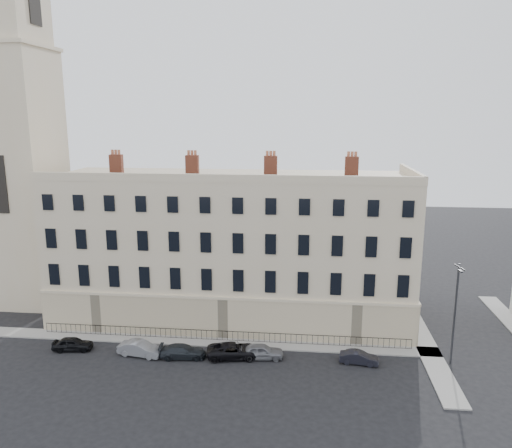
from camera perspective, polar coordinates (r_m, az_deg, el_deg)
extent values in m
plane|color=black|center=(43.34, 3.04, -16.65)|extent=(160.00, 160.00, 0.00)
cube|color=beige|center=(52.23, -2.76, -2.62)|extent=(36.00, 12.00, 15.00)
cube|color=beige|center=(48.36, -3.80, -10.80)|extent=(36.10, 0.18, 4.00)
cube|color=beige|center=(54.35, 16.73, -8.64)|extent=(0.18, 12.10, 4.00)
cube|color=beige|center=(45.02, -3.99, 5.19)|extent=(36.00, 0.35, 0.80)
cube|color=beige|center=(51.16, 17.41, 5.52)|extent=(0.35, 12.00, 0.80)
cube|color=brown|center=(53.85, -15.67, 6.59)|extent=(1.30, 0.70, 2.00)
cube|color=brown|center=(51.45, -7.30, 6.70)|extent=(1.30, 0.70, 2.00)
cube|color=brown|center=(50.23, 1.68, 6.66)|extent=(1.30, 0.70, 2.00)
cube|color=brown|center=(50.27, 10.87, 6.44)|extent=(1.30, 0.70, 2.00)
cube|color=beige|center=(61.20, -25.41, 4.62)|extent=(8.00, 8.00, 28.00)
cube|color=gray|center=(49.14, -8.67, -13.01)|extent=(48.00, 2.00, 0.12)
cube|color=gray|center=(51.66, 18.44, -12.22)|extent=(2.00, 24.00, 0.12)
cube|color=black|center=(48.29, -3.89, -12.11)|extent=(35.00, 0.04, 0.04)
cube|color=black|center=(48.67, -3.87, -13.07)|extent=(35.00, 0.04, 0.04)
imported|color=black|center=(49.59, -20.21, -12.73)|extent=(3.74, 1.90, 1.22)
imported|color=gray|center=(46.89, -13.09, -13.70)|extent=(4.14, 1.99, 1.31)
imported|color=black|center=(45.87, -8.37, -14.21)|extent=(4.24, 2.09, 1.19)
imported|color=black|center=(45.44, -2.57, -14.25)|extent=(5.02, 2.94, 1.31)
imported|color=slate|center=(45.26, 0.62, -14.35)|extent=(4.03, 1.97, 1.32)
imported|color=black|center=(45.34, 11.69, -14.73)|extent=(3.46, 1.60, 1.10)
cylinder|color=#333539|center=(45.97, 21.76, -9.60)|extent=(0.18, 0.18, 9.01)
cylinder|color=#333539|center=(43.82, 22.27, -4.63)|extent=(0.48, 1.67, 0.11)
cube|color=#333539|center=(43.08, 22.32, -5.00)|extent=(0.32, 0.59, 0.14)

